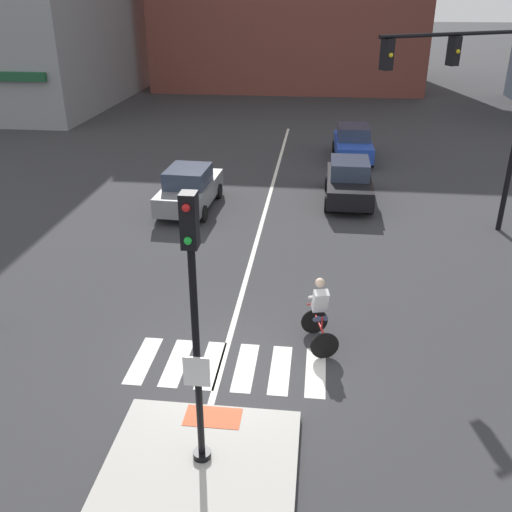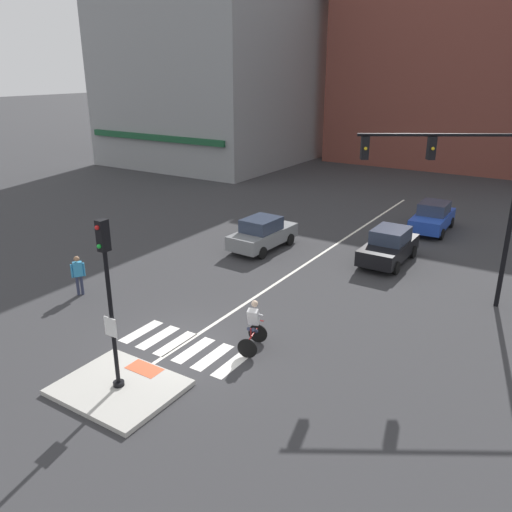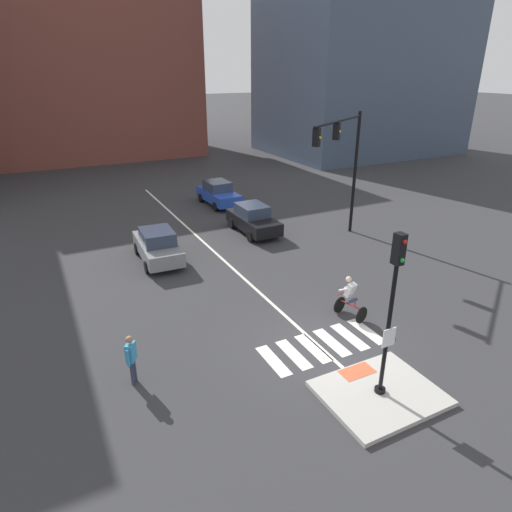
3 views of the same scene
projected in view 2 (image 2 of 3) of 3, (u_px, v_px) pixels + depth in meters
ground_plane at (183, 348)px, 17.07m from camera, size 300.00×300.00×0.00m
traffic_island at (119, 388)px, 14.82m from camera, size 3.37×2.76×0.15m
tactile_pad_front at (144, 369)px, 15.61m from camera, size 1.10×0.60×0.01m
signal_pole at (109, 291)px, 13.77m from camera, size 0.44×0.38×4.93m
crosswalk_stripe_a at (141, 331)px, 18.12m from camera, size 0.44×1.80×0.01m
crosswalk_stripe_b at (158, 337)px, 17.72m from camera, size 0.44×1.80×0.01m
crosswalk_stripe_c at (175, 343)px, 17.33m from camera, size 0.44×1.80×0.01m
crosswalk_stripe_d at (194, 350)px, 16.93m from camera, size 0.44×1.80×0.01m
crosswalk_stripe_e at (213, 357)px, 16.53m from camera, size 0.44×1.80×0.01m
crosswalk_stripe_f at (233, 364)px, 16.14m from camera, size 0.44×1.80×0.01m
lane_centre_line at (314, 258)px, 25.06m from camera, size 0.14×28.00×0.01m
traffic_light_mast at (466, 186)px, 18.49m from camera, size 5.07×3.19×6.77m
building_corner_left at (467, 69)px, 49.56m from camera, size 22.25×17.73×17.19m
building_far_block at (222, 61)px, 49.80m from camera, size 16.80×20.25×18.51m
car_grey_westbound_far at (263, 233)px, 26.15m from camera, size 1.99×4.17×1.64m
car_blue_eastbound_distant at (433, 217)px, 29.02m from camera, size 1.94×4.15×1.64m
car_black_eastbound_far at (389, 246)px, 24.32m from camera, size 1.86×4.11×1.64m
cyclist at (253, 325)px, 16.72m from camera, size 0.90×1.22×1.68m
pedestrian_at_curb_left at (78, 272)px, 20.73m from camera, size 0.38×0.47×1.67m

